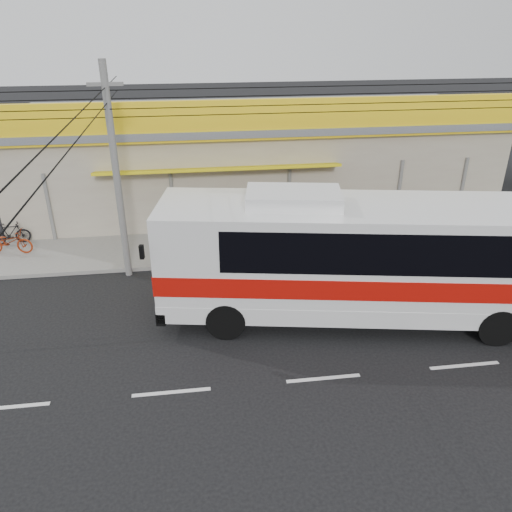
{
  "coord_description": "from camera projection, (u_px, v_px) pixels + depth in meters",
  "views": [
    {
      "loc": [
        -3.19,
        -12.64,
        8.76
      ],
      "look_at": [
        -1.2,
        2.0,
        1.53
      ],
      "focal_mm": 35.0,
      "sensor_mm": 36.0,
      "label": 1
    }
  ],
  "objects": [
    {
      "name": "storefront_building",
      "position": [
        254.0,
        157.0,
        24.75
      ],
      "size": [
        22.6,
        9.2,
        5.7
      ],
      "color": "gray",
      "rests_on": "ground"
    },
    {
      "name": "ground",
      "position": [
        303.0,
        326.0,
        15.49
      ],
      "size": [
        120.0,
        120.0,
        0.0
      ],
      "primitive_type": "plane",
      "color": "black",
      "rests_on": "ground"
    },
    {
      "name": "motorbike_red",
      "position": [
        9.0,
        242.0,
        19.64
      ],
      "size": [
        1.92,
        0.9,
        0.97
      ],
      "primitive_type": "imported",
      "rotation": [
        0.0,
        0.0,
        1.43
      ],
      "color": "maroon",
      "rests_on": "sidewalk"
    },
    {
      "name": "utility_pole",
      "position": [
        107.0,
        103.0,
        15.82
      ],
      "size": [
        34.0,
        14.0,
        7.5
      ],
      "color": "#5D5D5B",
      "rests_on": "ground"
    },
    {
      "name": "coach_bus",
      "position": [
        393.0,
        254.0,
        14.96
      ],
      "size": [
        13.86,
        5.18,
        4.18
      ],
      "rotation": [
        0.0,
        0.0,
        -0.17
      ],
      "color": "silver",
      "rests_on": "ground"
    },
    {
      "name": "sidewalk",
      "position": [
        271.0,
        244.0,
        20.8
      ],
      "size": [
        30.0,
        3.2,
        0.15
      ],
      "primitive_type": "cube",
      "color": "slate",
      "rests_on": "ground"
    },
    {
      "name": "motorbike_dark",
      "position": [
        10.0,
        233.0,
        20.42
      ],
      "size": [
        1.6,
        0.74,
        0.93
      ],
      "primitive_type": "imported",
      "rotation": [
        0.0,
        0.0,
        1.77
      ],
      "color": "black",
      "rests_on": "sidewalk"
    },
    {
      "name": "lane_markings",
      "position": [
        323.0,
        378.0,
        13.27
      ],
      "size": [
        50.0,
        0.12,
        0.01
      ],
      "primitive_type": null,
      "color": "silver",
      "rests_on": "ground"
    }
  ]
}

